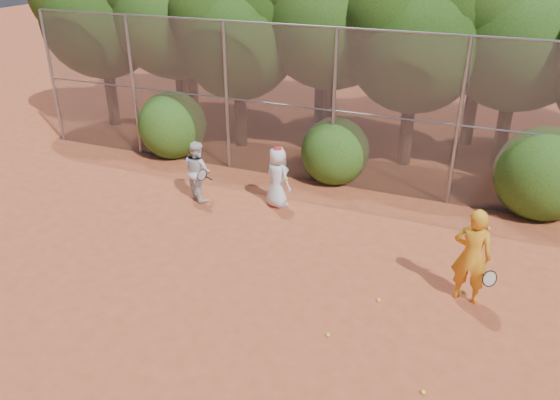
% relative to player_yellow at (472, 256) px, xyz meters
% --- Properties ---
extents(ground, '(80.00, 80.00, 0.00)m').
position_rel_player_yellow_xyz_m(ground, '(-2.80, -2.08, -0.91)').
color(ground, '#A14224').
rests_on(ground, ground).
extents(fence_back, '(20.05, 0.09, 4.03)m').
position_rel_player_yellow_xyz_m(fence_back, '(-2.92, 3.92, 1.14)').
color(fence_back, gray).
rests_on(fence_back, ground).
extents(tree_0, '(4.38, 3.81, 6.00)m').
position_rel_player_yellow_xyz_m(tree_0, '(-12.24, 5.95, 3.02)').
color(tree_0, black).
rests_on(tree_0, ground).
extents(tree_2, '(3.99, 3.47, 5.47)m').
position_rel_player_yellow_xyz_m(tree_2, '(-7.25, 5.75, 2.67)').
color(tree_2, black).
rests_on(tree_2, ground).
extents(tree_4, '(4.19, 3.64, 5.73)m').
position_rel_player_yellow_xyz_m(tree_4, '(-2.25, 6.15, 2.85)').
color(tree_4, black).
rests_on(tree_4, ground).
extents(tree_5, '(4.51, 3.92, 6.17)m').
position_rel_player_yellow_xyz_m(tree_5, '(0.26, 6.95, 3.14)').
color(tree_5, black).
rests_on(tree_5, ground).
extents(tree_11, '(4.64, 4.03, 6.35)m').
position_rel_player_yellow_xyz_m(tree_11, '(-0.74, 8.56, 3.25)').
color(tree_11, black).
rests_on(tree_11, ground).
extents(bush_0, '(2.00, 2.00, 2.00)m').
position_rel_player_yellow_xyz_m(bush_0, '(-8.80, 4.22, 0.09)').
color(bush_0, '#254C13').
rests_on(bush_0, ground).
extents(bush_1, '(1.80, 1.80, 1.80)m').
position_rel_player_yellow_xyz_m(bush_1, '(-3.80, 4.22, -0.01)').
color(bush_1, '#254C13').
rests_on(bush_1, ground).
extents(bush_2, '(2.20, 2.20, 2.20)m').
position_rel_player_yellow_xyz_m(bush_2, '(1.20, 4.22, 0.19)').
color(bush_2, '#254C13').
rests_on(bush_2, ground).
extents(player_yellow, '(0.85, 0.58, 1.82)m').
position_rel_player_yellow_xyz_m(player_yellow, '(0.00, 0.00, 0.00)').
color(player_yellow, orange).
rests_on(player_yellow, ground).
extents(player_teen, '(0.87, 0.75, 1.53)m').
position_rel_player_yellow_xyz_m(player_teen, '(-4.60, 2.20, -0.15)').
color(player_teen, silver).
rests_on(player_teen, ground).
extents(player_white, '(0.93, 0.87, 1.50)m').
position_rel_player_yellow_xyz_m(player_white, '(-6.57, 1.83, -0.16)').
color(player_white, silver).
rests_on(player_white, ground).
extents(ball_0, '(0.07, 0.07, 0.07)m').
position_rel_player_yellow_xyz_m(ball_0, '(-1.42, -0.69, -0.88)').
color(ball_0, yellow).
rests_on(ball_0, ground).
extents(ball_1, '(0.07, 0.07, 0.07)m').
position_rel_player_yellow_xyz_m(ball_1, '(-0.03, 0.19, -0.88)').
color(ball_1, yellow).
rests_on(ball_1, ground).
extents(ball_2, '(0.07, 0.07, 0.07)m').
position_rel_player_yellow_xyz_m(ball_2, '(-0.32, -2.61, -0.88)').
color(ball_2, yellow).
rests_on(ball_2, ground).
extents(ball_3, '(0.07, 0.07, 0.07)m').
position_rel_player_yellow_xyz_m(ball_3, '(-1.97, -1.94, -0.88)').
color(ball_3, yellow).
rests_on(ball_3, ground).
extents(ball_4, '(0.07, 0.07, 0.07)m').
position_rel_player_yellow_xyz_m(ball_4, '(0.24, 2.89, -0.88)').
color(ball_4, yellow).
rests_on(ball_4, ground).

